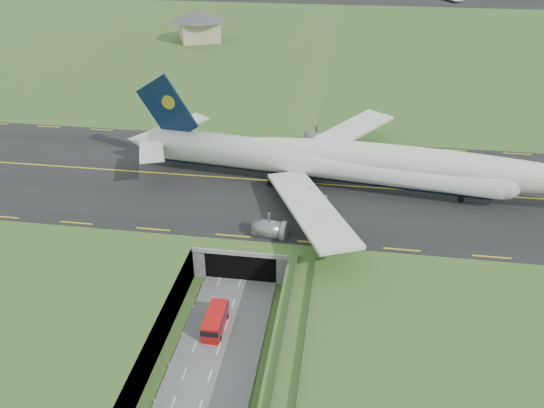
# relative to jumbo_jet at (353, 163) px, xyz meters

# --- Properties ---
(ground) EXTENTS (900.00, 900.00, 0.00)m
(ground) POSITION_rel_jumbo_jet_xyz_m (-17.40, -32.17, -11.56)
(ground) COLOR #375B24
(ground) RESTS_ON ground
(airfield_deck) EXTENTS (800.00, 800.00, 6.00)m
(airfield_deck) POSITION_rel_jumbo_jet_xyz_m (-17.40, -32.17, -8.56)
(airfield_deck) COLOR gray
(airfield_deck) RESTS_ON ground
(trench_road) EXTENTS (12.00, 75.00, 0.20)m
(trench_road) POSITION_rel_jumbo_jet_xyz_m (-17.40, -39.67, -11.46)
(trench_road) COLOR slate
(trench_road) RESTS_ON ground
(taxiway) EXTENTS (800.00, 44.00, 0.18)m
(taxiway) POSITION_rel_jumbo_jet_xyz_m (-17.40, 0.83, -5.47)
(taxiway) COLOR black
(taxiway) RESTS_ON airfield_deck
(tunnel_portal) EXTENTS (17.00, 22.30, 6.00)m
(tunnel_portal) POSITION_rel_jumbo_jet_xyz_m (-17.40, -15.46, -8.22)
(tunnel_portal) COLOR gray
(tunnel_portal) RESTS_ON ground
(guideway) EXTENTS (3.00, 53.00, 7.05)m
(guideway) POSITION_rel_jumbo_jet_xyz_m (-6.40, -51.28, -6.23)
(guideway) COLOR #A8A8A3
(guideway) RESTS_ON ground
(jumbo_jet) EXTENTS (97.65, 61.91, 20.63)m
(jumbo_jet) POSITION_rel_jumbo_jet_xyz_m (0.00, 0.00, 0.00)
(jumbo_jet) COLOR silver
(jumbo_jet) RESTS_ON ground
(shuttle_tram) EXTENTS (2.72, 7.00, 2.87)m
(shuttle_tram) POSITION_rel_jumbo_jet_xyz_m (-18.79, -36.09, -9.97)
(shuttle_tram) COLOR red
(shuttle_tram) RESTS_ON ground
(service_building) EXTENTS (28.43, 28.43, 11.82)m
(service_building) POSITION_rel_jumbo_jet_xyz_m (-62.66, 119.02, 1.45)
(service_building) COLOR #C0AA8B
(service_building) RESTS_ON ground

